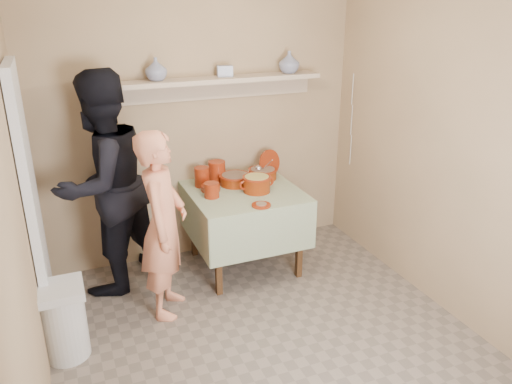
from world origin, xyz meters
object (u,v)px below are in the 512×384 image
person_cook (163,225)px  serving_table (244,202)px  person_helper (104,185)px  cazuela_rice (257,183)px  trash_bin (64,321)px

person_cook → serving_table: 0.94m
person_helper → cazuela_rice: (1.28, -0.20, -0.09)m
person_helper → cazuela_rice: person_helper is taller
serving_table → trash_bin: 1.81m
cazuela_rice → trash_bin: bearing=-159.3°
person_helper → serving_table: 1.23m
person_helper → trash_bin: bearing=26.9°
person_helper → serving_table: size_ratio=1.93×
person_cook → serving_table: person_cook is taller
person_cook → serving_table: (0.83, 0.43, -0.11)m
cazuela_rice → trash_bin: 1.92m
cazuela_rice → trash_bin: size_ratio=0.59×
cazuela_rice → person_cook: bearing=-158.9°
serving_table → trash_bin: serving_table is taller
person_helper → serving_table: (1.18, -0.13, -0.30)m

